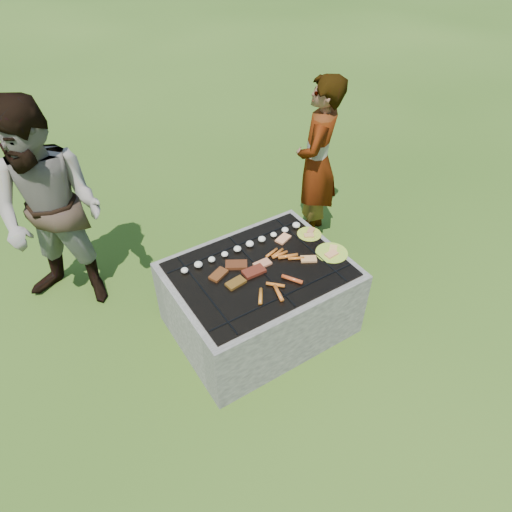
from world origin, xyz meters
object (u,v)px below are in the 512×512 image
at_px(fire_pit, 259,300).
at_px(plate_near, 332,253).
at_px(plate_far, 309,234).
at_px(cook, 317,163).
at_px(bystander, 52,213).

bearing_deg(fire_pit, plate_near, -14.31).
xyz_separation_m(plate_far, plate_near, (-0.00, -0.28, 0.00)).
bearing_deg(plate_far, cook, 48.56).
distance_m(plate_near, bystander, 2.12).
relative_size(plate_far, cook, 0.16).
distance_m(plate_far, plate_near, 0.28).
distance_m(plate_far, cook, 0.83).
distance_m(fire_pit, plate_far, 0.66).
relative_size(fire_pit, plate_far, 5.13).
height_order(plate_near, cook, cook).
xyz_separation_m(plate_far, cook, (0.54, 0.61, 0.19)).
bearing_deg(plate_near, bystander, 143.53).
xyz_separation_m(plate_near, bystander, (-1.69, 1.25, 0.27)).
relative_size(plate_far, plate_near, 0.80).
bearing_deg(plate_near, plate_far, 89.87).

